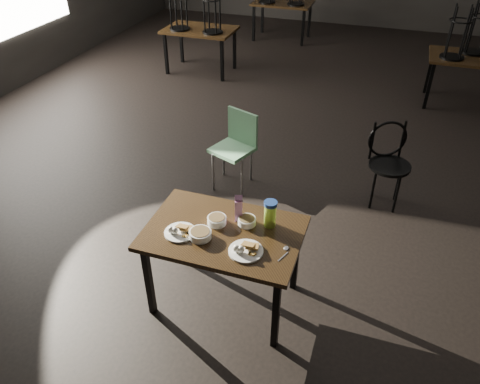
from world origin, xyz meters
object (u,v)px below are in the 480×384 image
(main_table, at_px, (224,239))
(bentwood_chair, at_px, (388,158))
(juice_carton, at_px, (239,208))
(water_bottle, at_px, (270,214))
(school_chair, at_px, (236,143))

(main_table, bearing_deg, bentwood_chair, 59.29)
(bentwood_chair, bearing_deg, juice_carton, -145.13)
(water_bottle, relative_size, school_chair, 0.26)
(main_table, bearing_deg, school_chair, 105.86)
(main_table, xyz_separation_m, school_chair, (-0.49, 1.73, -0.15))
(main_table, bearing_deg, juice_carton, 68.98)
(school_chair, bearing_deg, bentwood_chair, 27.18)
(main_table, distance_m, juice_carton, 0.26)
(juice_carton, bearing_deg, water_bottle, 1.93)
(school_chair, bearing_deg, water_bottle, -41.41)
(bentwood_chair, bearing_deg, water_bottle, -138.81)
(bentwood_chair, bearing_deg, main_table, -144.26)
(main_table, height_order, water_bottle, water_bottle)
(main_table, height_order, bentwood_chair, bentwood_chair)
(juice_carton, relative_size, school_chair, 0.27)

